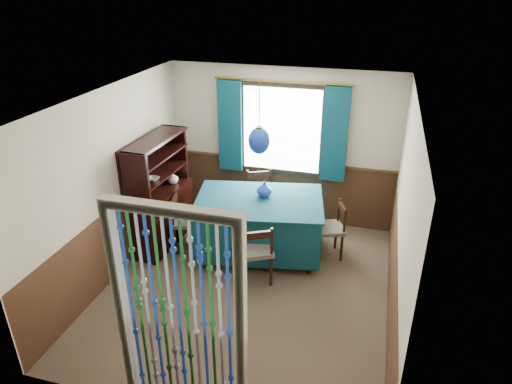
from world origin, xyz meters
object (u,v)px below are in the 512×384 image
(vase_table, at_px, (264,190))
(vase_sideboard, at_px, (173,177))
(chair_far, at_px, (261,198))
(chair_right, at_px, (331,228))
(chair_left, at_px, (185,221))
(dining_table, at_px, (259,223))
(sideboard, at_px, (161,207))
(chair_near, at_px, (256,251))
(pendant_lamp, at_px, (259,141))
(bowl_shelf, at_px, (153,179))

(vase_table, height_order, vase_sideboard, vase_table)
(chair_far, xyz_separation_m, chair_right, (1.19, -0.57, -0.04))
(chair_left, bearing_deg, dining_table, 85.24)
(sideboard, bearing_deg, chair_near, -17.54)
(vase_table, distance_m, vase_sideboard, 1.48)
(chair_left, bearing_deg, sideboard, -117.16)
(sideboard, height_order, vase_sideboard, sideboard)
(chair_far, relative_size, sideboard, 0.55)
(dining_table, relative_size, pendant_lamp, 2.08)
(chair_left, distance_m, chair_right, 2.11)
(dining_table, bearing_deg, pendant_lamp, -107.81)
(chair_near, distance_m, chair_left, 1.31)
(pendant_lamp, height_order, bowl_shelf, pendant_lamp)
(chair_right, relative_size, vase_table, 3.98)
(dining_table, xyz_separation_m, sideboard, (-1.49, -0.09, 0.09))
(chair_near, height_order, pendant_lamp, pendant_lamp)
(chair_right, bearing_deg, vase_sideboard, 68.12)
(chair_right, height_order, pendant_lamp, pendant_lamp)
(sideboard, xyz_separation_m, bowl_shelf, (0.06, -0.25, 0.58))
(bowl_shelf, relative_size, vase_sideboard, 0.94)
(chair_near, bearing_deg, vase_sideboard, 120.79)
(chair_right, bearing_deg, chair_left, 80.04)
(pendant_lamp, xyz_separation_m, bowl_shelf, (-1.43, -0.33, -0.58))
(chair_right, height_order, vase_sideboard, vase_sideboard)
(chair_near, relative_size, pendant_lamp, 0.92)
(chair_near, xyz_separation_m, vase_sideboard, (-1.58, 0.96, 0.46))
(chair_far, distance_m, sideboard, 1.57)
(chair_near, distance_m, pendant_lamp, 1.45)
(dining_table, distance_m, chair_right, 1.03)
(chair_left, height_order, chair_right, chair_left)
(chair_left, bearing_deg, chair_far, 122.99)
(dining_table, distance_m, vase_sideboard, 1.52)
(chair_left, bearing_deg, bowl_shelf, -82.40)
(chair_left, xyz_separation_m, pendant_lamp, (1.06, 0.18, 1.27))
(pendant_lamp, relative_size, bowl_shelf, 5.13)
(dining_table, xyz_separation_m, chair_left, (-1.06, -0.18, -0.03))
(chair_left, relative_size, vase_table, 4.15)
(dining_table, distance_m, chair_near, 0.71)
(dining_table, distance_m, chair_far, 0.80)
(dining_table, bearing_deg, bowl_shelf, -177.57)
(dining_table, bearing_deg, chair_near, -89.12)
(chair_far, xyz_separation_m, pendant_lamp, (0.18, -0.78, 1.25))
(chair_near, xyz_separation_m, bowl_shelf, (-1.58, 0.36, 0.69))
(vase_table, bearing_deg, bowl_shelf, -162.38)
(chair_far, xyz_separation_m, bowl_shelf, (-1.25, -1.11, 0.67))
(dining_table, distance_m, bowl_shelf, 1.62)
(dining_table, bearing_deg, chair_far, 92.53)
(dining_table, relative_size, chair_right, 2.38)
(bowl_shelf, bearing_deg, vase_sideboard, 90.00)
(vase_sideboard, bearing_deg, chair_near, -31.24)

